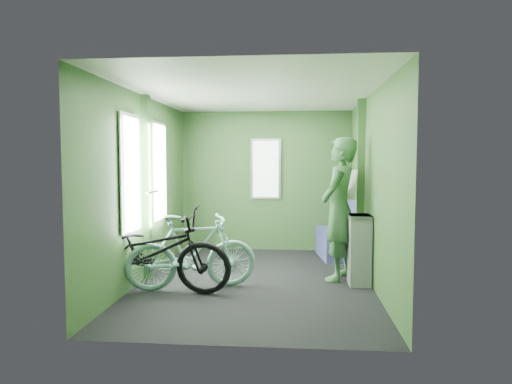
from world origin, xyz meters
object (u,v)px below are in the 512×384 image
waste_box (359,250)px  passenger (339,209)px  bench_seat (338,240)px  bicycle_black (151,293)px  bicycle_mint (192,290)px

waste_box → passenger: bearing=136.5°
bench_seat → bicycle_black: bearing=-145.3°
passenger → waste_box: (0.22, -0.21, -0.47)m
bicycle_black → waste_box: size_ratio=2.15×
bicycle_black → bicycle_mint: 0.46m
bicycle_black → passenger: size_ratio=1.02×
passenger → waste_box: bearing=69.0°
bicycle_mint → bicycle_black: bearing=91.3°
waste_box → bench_seat: size_ratio=0.91×
bicycle_black → bicycle_mint: bicycle_black is taller
bicycle_black → bench_seat: size_ratio=1.96×
waste_box → bench_seat: (-0.11, 1.50, -0.15)m
bicycle_black → bench_seat: (2.27, 2.08, 0.27)m
bicycle_black → passenger: passenger is taller
bicycle_black → passenger: bearing=-67.6°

